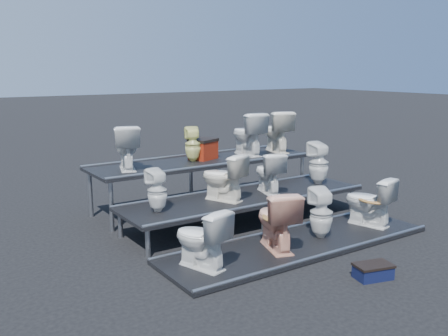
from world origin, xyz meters
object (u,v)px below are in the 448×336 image
toilet_2 (321,213)px  toilet_11 (277,131)px  step_stool (373,272)px  toilet_4 (157,190)px  toilet_1 (276,219)px  toilet_7 (319,163)px  toilet_3 (369,201)px  toilet_9 (193,144)px  red_crate (203,150)px  toilet_5 (223,177)px  toilet_10 (248,134)px  toilet_0 (201,238)px  toilet_8 (126,147)px  toilet_6 (268,172)px

toilet_2 → toilet_11: size_ratio=0.90×
step_stool → toilet_4: bearing=135.8°
step_stool → toilet_11: bearing=81.2°
toilet_1 → toilet_7: size_ratio=1.10×
toilet_2 → toilet_3: toilet_3 is taller
toilet_1 → toilet_3: 1.89m
toilet_1 → toilet_2: toilet_1 is taller
step_stool → toilet_1: bearing=122.5°
toilet_9 → toilet_11: bearing=-159.3°
toilet_7 → red_crate: (-1.57, 1.40, 0.18)m
toilet_1 → toilet_7: bearing=-129.3°
toilet_5 → toilet_9: (0.21, 1.30, 0.34)m
toilet_5 → toilet_1: bearing=69.1°
toilet_9 → toilet_10: toilet_10 is taller
toilet_3 → step_stool: bearing=27.9°
toilet_0 → toilet_3: (3.10, 0.00, 0.01)m
toilet_0 → step_stool: size_ratio=1.75×
toilet_10 → step_stool: size_ratio=1.90×
toilet_8 → step_stool: (1.49, -3.93, -1.15)m
toilet_0 → toilet_2: bearing=163.1°
toilet_0 → toilet_1: toilet_1 is taller
toilet_0 → toilet_7: (3.26, 1.30, 0.40)m
toilet_2 → toilet_8: (-1.92, 2.60, 0.80)m
toilet_1 → toilet_7: (2.05, 1.30, 0.36)m
toilet_3 → toilet_6: size_ratio=1.13×
toilet_3 → toilet_5: (-1.90, 1.30, 0.38)m
toilet_4 → toilet_7: bearing=175.4°
toilet_0 → toilet_4: 1.34m
toilet_8 → red_crate: bearing=-158.0°
red_crate → toilet_9: bearing=178.7°
toilet_5 → toilet_11: (2.16, 1.30, 0.44)m
step_stool → toilet_3: bearing=57.1°
toilet_1 → toilet_5: toilet_5 is taller
toilet_4 → toilet_10: bearing=-157.8°
toilet_7 → toilet_9: 2.28m
toilet_7 → toilet_9: size_ratio=1.22×
toilet_0 → toilet_9: (1.41, 2.60, 0.73)m
toilet_0 → red_crate: bearing=-138.9°
toilet_1 → toilet_5: size_ratio=1.12×
toilet_3 → toilet_11: 2.74m
toilet_1 → toilet_5: 1.35m
toilet_5 → toilet_8: size_ratio=1.00×
toilet_7 → toilet_9: bearing=-31.9°
step_stool → toilet_6: bearing=94.6°
toilet_1 → toilet_7: toilet_7 is taller
toilet_7 → red_crate: toilet_7 is taller
toilet_5 → toilet_9: 1.36m
toilet_0 → toilet_7: 3.53m
toilet_8 → step_stool: 4.36m
toilet_0 → toilet_10: bearing=-152.2°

